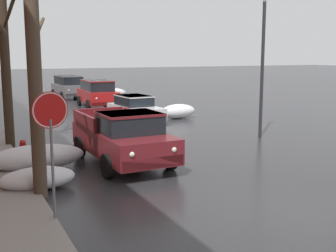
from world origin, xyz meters
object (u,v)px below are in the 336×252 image
object	(u,v)px
fire_hydrant	(23,150)
street_lamp_post	(263,60)
stop_sign_at_corner	(51,122)
bare_tree_at_the_corner	(35,75)
suv_red_parked_kerbside_mid	(97,93)
sedan_white_parked_kerbside_close	(135,108)
suv_grey_parked_far_down_block	(69,86)
pickup_truck_maroon_approaching_near_lane	(123,137)
bare_tree_second_along_sidewalk	(5,47)

from	to	relation	value
fire_hydrant	street_lamp_post	xyz separation A→B (m)	(9.71, -0.26, 2.95)
fire_hydrant	stop_sign_at_corner	distance (m)	6.25
bare_tree_at_the_corner	stop_sign_at_corner	distance (m)	2.12
street_lamp_post	suv_red_parked_kerbside_mid	bearing A→B (deg)	103.34
fire_hydrant	street_lamp_post	world-z (taller)	street_lamp_post
bare_tree_at_the_corner	sedan_white_parked_kerbside_close	xyz separation A→B (m)	(6.51, 9.87, -2.29)
sedan_white_parked_kerbside_close	street_lamp_post	distance (m)	7.39
street_lamp_post	bare_tree_at_the_corner	bearing A→B (deg)	-158.94
suv_grey_parked_far_down_block	suv_red_parked_kerbside_mid	bearing A→B (deg)	-87.31
bare_tree_at_the_corner	pickup_truck_maroon_approaching_near_lane	distance (m)	4.28
bare_tree_second_along_sidewalk	suv_grey_parked_far_down_block	world-z (taller)	bare_tree_second_along_sidewalk
pickup_truck_maroon_approaching_near_lane	street_lamp_post	world-z (taller)	street_lamp_post
suv_grey_parked_far_down_block	fire_hydrant	distance (m)	20.80
pickup_truck_maroon_approaching_near_lane	fire_hydrant	xyz separation A→B (m)	(-2.88, 1.90, -0.52)
bare_tree_at_the_corner	suv_grey_parked_far_down_block	bearing A→B (deg)	75.07
bare_tree_at_the_corner	suv_grey_parked_far_down_block	xyz separation A→B (m)	(6.37, 23.88, -2.05)
sedan_white_parked_kerbside_close	fire_hydrant	world-z (taller)	sedan_white_parked_kerbside_close
sedan_white_parked_kerbside_close	stop_sign_at_corner	world-z (taller)	stop_sign_at_corner
fire_hydrant	street_lamp_post	bearing A→B (deg)	-1.53
pickup_truck_maroon_approaching_near_lane	sedan_white_parked_kerbside_close	distance (m)	8.48
suv_red_parked_kerbside_mid	suv_grey_parked_far_down_block	distance (m)	6.80
suv_red_parked_kerbside_mid	street_lamp_post	xyz separation A→B (m)	(3.15, -13.30, 2.32)
suv_red_parked_kerbside_mid	bare_tree_at_the_corner	bearing A→B (deg)	-111.36
bare_tree_second_along_sidewalk	street_lamp_post	distance (m)	10.21
bare_tree_at_the_corner	suv_red_parked_kerbside_mid	world-z (taller)	bare_tree_at_the_corner
bare_tree_second_along_sidewalk	pickup_truck_maroon_approaching_near_lane	xyz separation A→B (m)	(3.01, -4.31, -2.93)
suv_red_parked_kerbside_mid	fire_hydrant	xyz separation A→B (m)	(-6.56, -13.04, -0.63)
suv_grey_parked_far_down_block	street_lamp_post	world-z (taller)	street_lamp_post
suv_red_parked_kerbside_mid	street_lamp_post	world-z (taller)	street_lamp_post
suv_grey_parked_far_down_block	fire_hydrant	xyz separation A→B (m)	(-6.24, -19.83, -0.63)
suv_red_parked_kerbside_mid	suv_grey_parked_far_down_block	xyz separation A→B (m)	(-0.32, 6.79, -0.00)
bare_tree_at_the_corner	bare_tree_second_along_sidewalk	world-z (taller)	bare_tree_second_along_sidewalk
bare_tree_at_the_corner	street_lamp_post	world-z (taller)	bare_tree_at_the_corner
bare_tree_second_along_sidewalk	sedan_white_parked_kerbside_close	size ratio (longest dim) A/B	1.79
bare_tree_at_the_corner	bare_tree_second_along_sidewalk	distance (m)	6.51
bare_tree_at_the_corner	bare_tree_second_along_sidewalk	bearing A→B (deg)	90.07
bare_tree_second_along_sidewalk	sedan_white_parked_kerbside_close	world-z (taller)	bare_tree_second_along_sidewalk
fire_hydrant	sedan_white_parked_kerbside_close	bearing A→B (deg)	42.37
sedan_white_parked_kerbside_close	fire_hydrant	xyz separation A→B (m)	(-6.38, -5.82, -0.39)
bare_tree_at_the_corner	pickup_truck_maroon_approaching_near_lane	bearing A→B (deg)	35.59
bare_tree_second_along_sidewalk	suv_red_parked_kerbside_mid	world-z (taller)	bare_tree_second_along_sidewalk
bare_tree_at_the_corner	pickup_truck_maroon_approaching_near_lane	size ratio (longest dim) A/B	1.28
bare_tree_at_the_corner	stop_sign_at_corner	bearing A→B (deg)	-91.56
sedan_white_parked_kerbside_close	fire_hydrant	bearing A→B (deg)	-137.63
sedan_white_parked_kerbside_close	suv_red_parked_kerbside_mid	size ratio (longest dim) A/B	0.89
sedan_white_parked_kerbside_close	bare_tree_second_along_sidewalk	bearing A→B (deg)	-152.41
bare_tree_second_along_sidewalk	fire_hydrant	bearing A→B (deg)	-86.82
pickup_truck_maroon_approaching_near_lane	stop_sign_at_corner	world-z (taller)	stop_sign_at_corner
bare_tree_second_along_sidewalk	pickup_truck_maroon_approaching_near_lane	bearing A→B (deg)	-55.08
suv_red_parked_kerbside_mid	street_lamp_post	distance (m)	13.87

